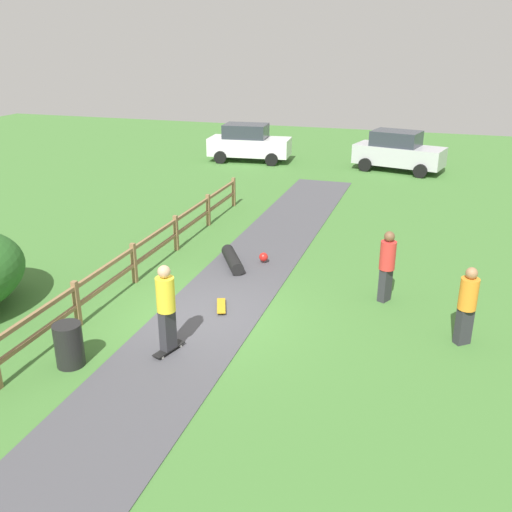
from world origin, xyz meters
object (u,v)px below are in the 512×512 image
(parked_car_white, at_px, (249,143))
(skateboard_loose, at_px, (221,306))
(bystander_red, at_px, (387,263))
(skater_fallen, at_px, (235,259))
(bystander_orange, at_px, (467,302))
(parked_car_silver, at_px, (398,151))
(skater_riding, at_px, (166,305))
(trash_bin, at_px, (69,345))

(parked_car_white, bearing_deg, skateboard_loose, -73.66)
(bystander_red, bearing_deg, parked_car_white, 119.73)
(skater_fallen, xyz_separation_m, bystander_orange, (6.10, -2.62, 0.76))
(bystander_red, xyz_separation_m, parked_car_white, (-8.57, 15.01, -0.05))
(parked_car_silver, bearing_deg, skater_riding, -99.14)
(skater_fallen, height_order, parked_car_white, parked_car_white)
(bystander_red, xyz_separation_m, parked_car_silver, (-0.94, 15.02, -0.05))
(skater_fallen, bearing_deg, skateboard_loose, -77.03)
(skateboard_loose, height_order, parked_car_white, parked_car_white)
(skater_riding, distance_m, bystander_red, 5.58)
(bystander_red, height_order, parked_car_white, parked_car_white)
(bystander_orange, bearing_deg, skateboard_loose, -179.21)
(trash_bin, distance_m, parked_car_silver, 20.49)
(parked_car_silver, bearing_deg, bystander_red, -86.42)
(skateboard_loose, relative_size, bystander_red, 0.45)
(skater_fallen, xyz_separation_m, skateboard_loose, (0.62, -2.70, -0.11))
(skater_riding, relative_size, skateboard_loose, 2.36)
(skater_riding, relative_size, skater_fallen, 1.25)
(bystander_red, bearing_deg, parked_car_silver, 93.58)
(skateboard_loose, bearing_deg, bystander_orange, 0.79)
(skater_fallen, height_order, skateboard_loose, skater_fallen)
(skater_fallen, relative_size, parked_car_silver, 0.35)
(trash_bin, height_order, parked_car_white, parked_car_white)
(bystander_red, distance_m, parked_car_white, 17.28)
(skater_riding, xyz_separation_m, bystander_red, (3.99, 3.90, -0.10))
(bystander_orange, bearing_deg, skater_riding, -158.53)
(parked_car_white, bearing_deg, bystander_red, -60.27)
(trash_bin, height_order, skater_fallen, trash_bin)
(skater_fallen, distance_m, bystander_orange, 6.69)
(parked_car_silver, relative_size, parked_car_white, 1.03)
(trash_bin, xyz_separation_m, bystander_orange, (7.45, 3.29, 0.51))
(skater_fallen, xyz_separation_m, parked_car_silver, (3.36, 14.02, 0.76))
(skater_riding, bearing_deg, bystander_red, 44.37)
(skater_riding, relative_size, bystander_red, 1.07)
(trash_bin, relative_size, bystander_orange, 0.52)
(trash_bin, bearing_deg, parked_car_silver, 76.73)
(parked_car_silver, height_order, parked_car_white, same)
(bystander_orange, height_order, parked_car_white, parked_car_white)
(bystander_orange, bearing_deg, trash_bin, -156.14)
(skater_riding, height_order, parked_car_white, skater_riding)
(skater_riding, bearing_deg, parked_car_white, 103.63)
(skateboard_loose, height_order, bystander_orange, bystander_orange)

